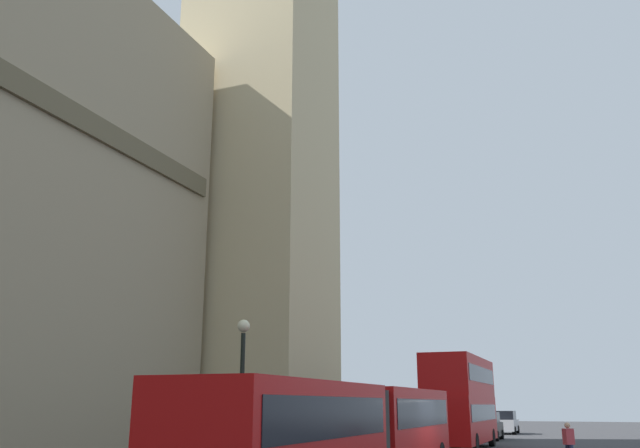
# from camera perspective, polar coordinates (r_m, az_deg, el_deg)

# --- Properties ---
(articulated_bus) EXTENTS (17.10, 2.54, 2.90)m
(articulated_bus) POSITION_cam_1_polar(r_m,az_deg,el_deg) (19.95, 2.56, -17.24)
(articulated_bus) COLOR #B20F0F
(articulated_bus) RESTS_ON ground_plane
(double_decker_bus) EXTENTS (10.03, 2.54, 4.90)m
(double_decker_bus) POSITION_cam_1_polar(r_m,az_deg,el_deg) (38.44, 12.17, -14.61)
(double_decker_bus) COLOR #B20F0F
(double_decker_bus) RESTS_ON ground_plane
(sedan_lead) EXTENTS (4.40, 1.86, 1.85)m
(sedan_lead) POSITION_cam_1_polar(r_m,az_deg,el_deg) (48.94, 14.31, -16.70)
(sedan_lead) COLOR black
(sedan_lead) RESTS_ON ground_plane
(sedan_trailing) EXTENTS (4.40, 1.86, 1.85)m
(sedan_trailing) POSITION_cam_1_polar(r_m,az_deg,el_deg) (59.21, 15.85, -16.29)
(sedan_trailing) COLOR #B7B7BC
(sedan_trailing) RESTS_ON ground_plane
(street_lamp) EXTENTS (0.44, 0.44, 5.27)m
(street_lamp) POSITION_cam_1_polar(r_m,az_deg,el_deg) (23.37, -6.82, -13.67)
(street_lamp) COLOR black
(street_lamp) RESTS_ON ground_plane
(pedestrian_near_cones) EXTENTS (0.45, 0.45, 1.69)m
(pedestrian_near_cones) POSITION_cam_1_polar(r_m,az_deg,el_deg) (28.68, 20.87, -17.41)
(pedestrian_near_cones) COLOR #262D4C
(pedestrian_near_cones) RESTS_ON ground_plane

